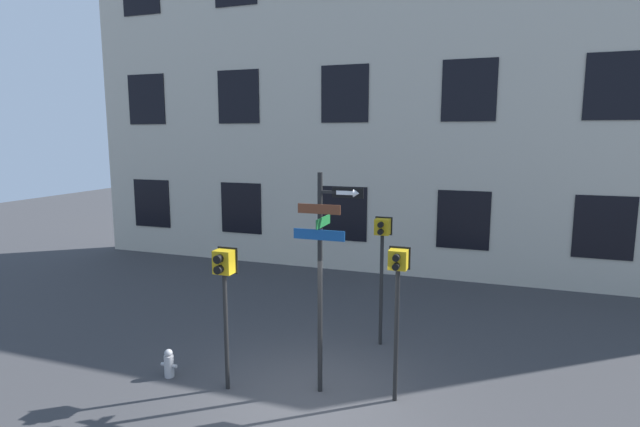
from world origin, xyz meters
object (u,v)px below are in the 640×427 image
object	(u,v)px
pedestrian_signal_left	(224,278)
pedestrian_signal_right	(398,284)
pedestrian_signal_across	(382,247)
fire_hydrant	(169,363)
street_sign_pole	(323,264)

from	to	relation	value
pedestrian_signal_left	pedestrian_signal_right	size ratio (longest dim) A/B	0.96
pedestrian_signal_across	pedestrian_signal_left	bearing A→B (deg)	-127.55
pedestrian_signal_right	fire_hydrant	size ratio (longest dim) A/B	4.92
pedestrian_signal_right	pedestrian_signal_across	size ratio (longest dim) A/B	0.96
pedestrian_signal_right	pedestrian_signal_across	bearing A→B (deg)	108.66
pedestrian_signal_left	pedestrian_signal_across	xyz separation A→B (m)	(2.27, 2.95, 0.13)
street_sign_pole	fire_hydrant	world-z (taller)	street_sign_pole
street_sign_pole	pedestrian_signal_across	world-z (taller)	street_sign_pole
street_sign_pole	pedestrian_signal_right	bearing A→B (deg)	5.87
pedestrian_signal_across	fire_hydrant	xyz separation A→B (m)	(-3.59, -2.91, -2.00)
street_sign_pole	pedestrian_signal_left	size ratio (longest dim) A/B	1.51
pedestrian_signal_left	fire_hydrant	distance (m)	2.29
street_sign_pole	fire_hydrant	bearing A→B (deg)	-171.51
pedestrian_signal_right	pedestrian_signal_across	xyz separation A→B (m)	(-0.78, 2.32, 0.10)
pedestrian_signal_left	pedestrian_signal_right	distance (m)	3.12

